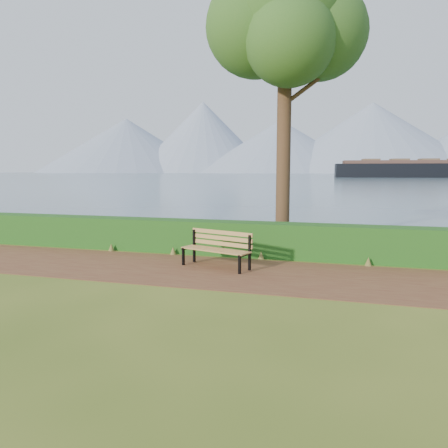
% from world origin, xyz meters
% --- Properties ---
extents(ground, '(140.00, 140.00, 0.00)m').
position_xyz_m(ground, '(0.00, 0.00, 0.00)').
color(ground, '#465E1B').
rests_on(ground, ground).
extents(path, '(40.00, 3.40, 0.01)m').
position_xyz_m(path, '(0.00, 0.30, 0.01)').
color(path, '#5C2E1F').
rests_on(path, ground).
extents(hedge, '(32.00, 0.85, 1.00)m').
position_xyz_m(hedge, '(0.00, 2.60, 0.50)').
color(hedge, '#1A4F16').
rests_on(hedge, ground).
extents(water, '(700.00, 510.00, 0.00)m').
position_xyz_m(water, '(0.00, 260.00, 0.01)').
color(water, '#496875').
rests_on(water, ground).
extents(mountains, '(585.00, 190.00, 70.00)m').
position_xyz_m(mountains, '(-9.17, 406.05, 27.70)').
color(mountains, '#7A89A3').
rests_on(mountains, ground).
extents(bench, '(1.99, 1.13, 0.96)m').
position_xyz_m(bench, '(0.69, 0.80, 0.55)').
color(bench, black).
rests_on(bench, ground).
extents(tree, '(5.03, 4.15, 9.73)m').
position_xyz_m(tree, '(1.84, 4.26, 7.23)').
color(tree, '#371F16').
rests_on(tree, ground).
extents(cargo_ship, '(67.47, 16.60, 20.27)m').
position_xyz_m(cargo_ship, '(33.90, 156.03, 3.02)').
color(cargo_ship, black).
rests_on(cargo_ship, ground).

